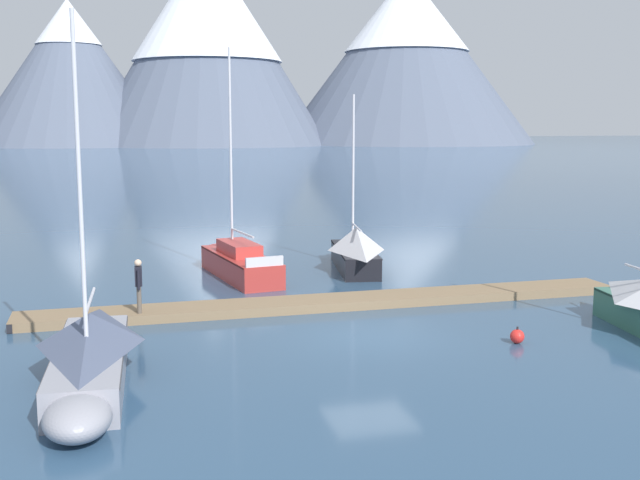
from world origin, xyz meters
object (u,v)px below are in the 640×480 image
object	(u,v)px
sailboat_second_berth	(236,261)
person_on_dock	(139,282)
mooring_buoy_channel_marker	(517,336)
sailboat_nearest_berth	(89,354)
sailboat_mid_dock_port	(355,249)

from	to	relation	value
sailboat_second_berth	person_on_dock	size ratio (longest dim) A/B	5.43
mooring_buoy_channel_marker	sailboat_nearest_berth	bearing A→B (deg)	-176.01
mooring_buoy_channel_marker	sailboat_mid_dock_port	bearing A→B (deg)	95.66
person_on_dock	sailboat_mid_dock_port	bearing A→B (deg)	37.39
sailboat_second_berth	mooring_buoy_channel_marker	bearing A→B (deg)	-62.15
sailboat_nearest_berth	sailboat_mid_dock_port	xyz separation A→B (m)	(10.38, 12.87, 0.13)
sailboat_second_berth	mooring_buoy_channel_marker	world-z (taller)	sailboat_second_berth
sailboat_mid_dock_port	mooring_buoy_channel_marker	size ratio (longest dim) A/B	15.21
sailboat_nearest_berth	person_on_dock	world-z (taller)	sailboat_nearest_berth
sailboat_second_berth	person_on_dock	bearing A→B (deg)	-120.58
sailboat_second_berth	person_on_dock	xyz separation A→B (m)	(-4.02, -6.80, 0.65)
sailboat_second_berth	sailboat_mid_dock_port	xyz separation A→B (m)	(5.09, 0.16, 0.29)
sailboat_mid_dock_port	sailboat_nearest_berth	bearing A→B (deg)	-128.90
sailboat_nearest_berth	sailboat_second_berth	xyz separation A→B (m)	(5.29, 12.71, -0.16)
sailboat_nearest_berth	mooring_buoy_channel_marker	size ratio (longest dim) A/B	17.76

